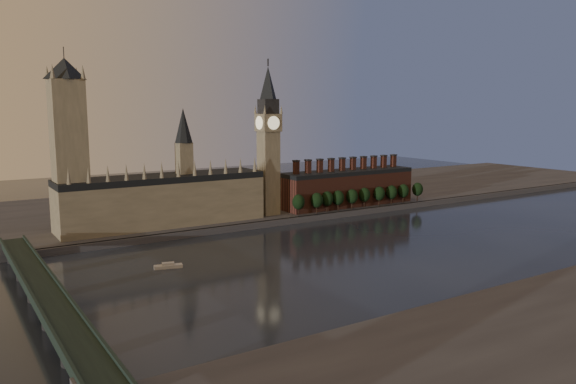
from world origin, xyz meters
The scene contains 18 objects.
ground centered at (0.00, 0.00, 0.00)m, with size 900.00×900.00×0.00m, color black.
north_bank centered at (0.00, 178.04, 2.00)m, with size 900.00×182.00×4.00m.
palace_of_westminster centered at (-64.41, 114.91, 21.63)m, with size 130.00×30.30×74.00m.
victoria_tower centered at (-120.00, 115.00, 59.09)m, with size 24.00×24.00×108.00m.
big_ben centered at (10.00, 110.00, 56.83)m, with size 15.00×15.00×107.00m.
chimney_block centered at (80.00, 110.00, 17.82)m, with size 110.00×25.00×37.00m.
embankment_tree_0 centered at (25.05, 94.87, 13.47)m, with size 8.60×8.60×14.88m.
embankment_tree_1 centered at (40.20, 94.16, 13.47)m, with size 8.60×8.60×14.88m.
embankment_tree_2 centered at (50.25, 95.46, 13.47)m, with size 8.60×8.60×14.88m.
embankment_tree_3 centered at (59.62, 94.77, 13.47)m, with size 8.60×8.60×14.88m.
embankment_tree_4 centered at (72.17, 94.33, 13.47)m, with size 8.60×8.60×14.88m.
embankment_tree_5 centered at (84.83, 95.29, 13.47)m, with size 8.60×8.60×14.88m.
embankment_tree_6 centered at (98.35, 93.97, 13.47)m, with size 8.60×8.60×14.88m.
embankment_tree_7 centered at (110.71, 93.74, 13.47)m, with size 8.60×8.60×14.88m.
embankment_tree_8 centered at (123.53, 94.14, 13.47)m, with size 8.60×8.60×14.88m.
embankment_tree_9 centered at (139.47, 94.54, 13.47)m, with size 8.60×8.60×14.88m.
westminster_bridge centered at (-155.00, -2.70, 7.44)m, with size 14.00×200.00×11.55m.
river_boat centered at (-93.05, 33.15, 1.05)m, with size 14.31×7.42×2.75m.
Camera 1 is at (-187.19, -224.30, 78.33)m, focal length 35.00 mm.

